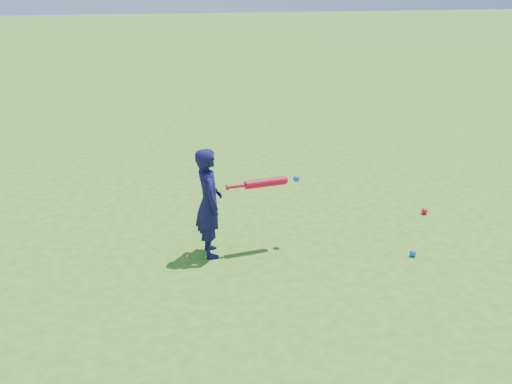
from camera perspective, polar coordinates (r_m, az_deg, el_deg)
ground at (r=6.19m, az=-2.54°, el=-4.83°), size 80.00×80.00×0.00m
child at (r=5.69m, az=-4.73°, el=-1.08°), size 0.29×0.42×1.12m
ground_ball_red at (r=7.12m, az=16.49°, el=-1.85°), size 0.07×0.07×0.07m
ground_ball_blue at (r=6.04m, az=15.41°, el=-5.92°), size 0.07×0.07×0.07m
bat_swing at (r=5.77m, az=1.22°, el=0.97°), size 0.78×0.17×0.09m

